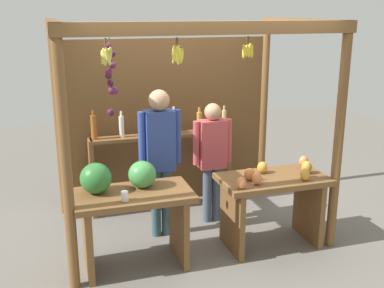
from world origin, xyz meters
name	(u,v)px	position (x,y,z in m)	size (l,w,h in m)	color
ground_plane	(188,227)	(0.00, 0.00, 0.00)	(12.00, 12.00, 0.00)	slate
market_stall	(177,106)	(-0.01, 0.40, 1.41)	(2.88, 1.89, 2.42)	brown
fruit_counter_left	(128,202)	(-0.81, -0.63, 0.68)	(1.16, 0.64, 1.09)	brown
fruit_counter_right	(273,195)	(0.76, -0.67, 0.58)	(1.16, 0.64, 0.94)	brown
bottle_shelf_unit	(161,150)	(-0.15, 0.67, 0.79)	(1.84, 0.22, 1.36)	brown
vendor_man	(160,150)	(-0.34, -0.09, 1.03)	(0.48, 0.23, 1.70)	#34555C
vendor_woman	(212,153)	(0.34, 0.10, 0.87)	(0.48, 0.20, 1.47)	#47576C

